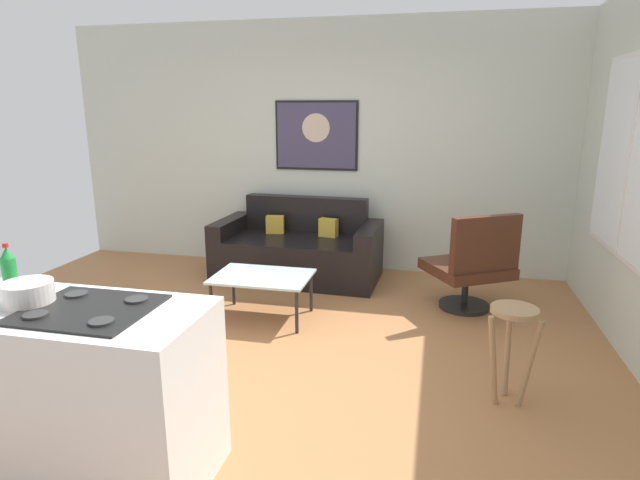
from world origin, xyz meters
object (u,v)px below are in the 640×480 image
at_px(coffee_table, 262,279).
at_px(bar_stool, 513,332).
at_px(couch, 299,251).
at_px(soda_bottle_2, 9,270).
at_px(mixing_bowl, 28,294).
at_px(armchair, 472,265).
at_px(wall_painting, 316,135).

bearing_deg(coffee_table, bar_stool, -25.93).
relative_size(couch, soda_bottle_2, 6.90).
relative_size(bar_stool, mixing_bowl, 2.68).
bearing_deg(coffee_table, couch, 89.70).
xyz_separation_m(couch, bar_stool, (1.97, -2.17, 0.19)).
height_order(bar_stool, mixing_bowl, mixing_bowl).
xyz_separation_m(armchair, mixing_bowl, (-2.27, -2.73, 0.52)).
bearing_deg(soda_bottle_2, armchair, 46.08).
xyz_separation_m(bar_stool, soda_bottle_2, (-2.65, -1.04, 0.54)).
bearing_deg(coffee_table, wall_painting, 86.78).
distance_m(couch, mixing_bowl, 3.44).
relative_size(armchair, bar_stool, 1.46).
height_order(armchair, wall_painting, wall_painting).
distance_m(coffee_table, armchair, 1.92).
distance_m(soda_bottle_2, wall_painting, 3.82).
bearing_deg(mixing_bowl, couch, 82.25).
xyz_separation_m(soda_bottle_2, mixing_bowl, (0.22, -0.13, -0.06)).
bearing_deg(wall_painting, couch, -100.26).
bearing_deg(couch, wall_painting, 79.74).
relative_size(coffee_table, mixing_bowl, 3.54).
bearing_deg(armchair, coffee_table, -162.17).
bearing_deg(armchair, soda_bottle_2, -133.92).
height_order(couch, mixing_bowl, mixing_bowl).
height_order(soda_bottle_2, wall_painting, wall_painting).
bearing_deg(armchair, mixing_bowl, -129.81).
xyz_separation_m(coffee_table, bar_stool, (1.98, -0.96, 0.12)).
bearing_deg(wall_painting, mixing_bowl, -98.08).
height_order(couch, coffee_table, couch).
bearing_deg(armchair, wall_painting, 147.34).
xyz_separation_m(bar_stool, wall_painting, (-1.89, 2.66, 1.05)).
height_order(coffee_table, armchair, armchair).
xyz_separation_m(coffee_table, armchair, (1.82, 0.59, 0.08)).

